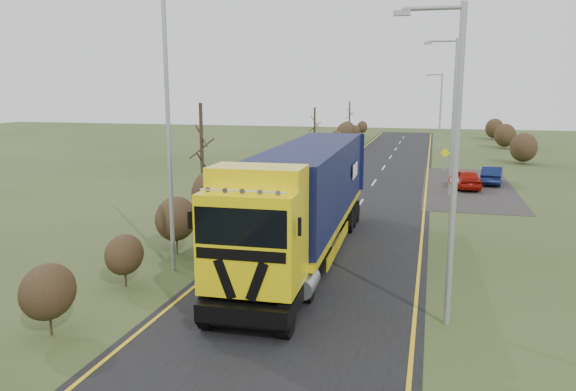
# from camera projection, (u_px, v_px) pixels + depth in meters

# --- Properties ---
(ground) EXTENTS (160.00, 160.00, 0.00)m
(ground) POSITION_uv_depth(u_px,v_px,m) (320.00, 265.00, 21.61)
(ground) COLOR #31431C
(ground) RESTS_ON ground
(road) EXTENTS (8.00, 120.00, 0.02)m
(road) POSITION_uv_depth(u_px,v_px,m) (355.00, 211.00, 31.13)
(road) COLOR black
(road) RESTS_ON ground
(layby) EXTENTS (6.00, 18.00, 0.02)m
(layby) POSITION_uv_depth(u_px,v_px,m) (468.00, 186.00, 39.05)
(layby) COLOR #282624
(layby) RESTS_ON ground
(lane_markings) EXTENTS (7.52, 116.00, 0.01)m
(lane_markings) POSITION_uv_depth(u_px,v_px,m) (355.00, 212.00, 30.83)
(lane_markings) COLOR yellow
(lane_markings) RESTS_ON road
(hedgerow) EXTENTS (2.24, 102.04, 6.05)m
(hedgerow) POSITION_uv_depth(u_px,v_px,m) (240.00, 184.00, 30.29)
(hedgerow) COLOR black
(hedgerow) RESTS_ON ground
(lorry) EXTENTS (3.16, 16.31, 4.53)m
(lorry) POSITION_uv_depth(u_px,v_px,m) (305.00, 195.00, 22.16)
(lorry) COLOR black
(lorry) RESTS_ON ground
(car_red_hatchback) EXTENTS (2.17, 4.18, 1.36)m
(car_red_hatchback) POSITION_uv_depth(u_px,v_px,m) (466.00, 179.00, 38.17)
(car_red_hatchback) COLOR #9F1107
(car_red_hatchback) RESTS_ON ground
(car_blue_sedan) EXTENTS (1.87, 4.02, 1.28)m
(car_blue_sedan) POSITION_uv_depth(u_px,v_px,m) (492.00, 175.00, 39.98)
(car_blue_sedan) COLOR #0B153F
(car_blue_sedan) RESTS_ON ground
(streetlight_near) EXTENTS (1.90, 0.18, 8.92)m
(streetlight_near) POSITION_uv_depth(u_px,v_px,m) (452.00, 155.00, 15.32)
(streetlight_near) COLOR #9DA0A2
(streetlight_near) RESTS_ON ground
(streetlight_mid) EXTENTS (2.06, 0.19, 9.72)m
(streetlight_mid) POSITION_uv_depth(u_px,v_px,m) (451.00, 111.00, 34.70)
(streetlight_mid) COLOR #9DA0A2
(streetlight_mid) RESTS_ON ground
(streetlight_far) EXTENTS (1.79, 0.18, 8.38)m
(streetlight_far) POSITION_uv_depth(u_px,v_px,m) (440.00, 109.00, 61.11)
(streetlight_far) COLOR #9DA0A2
(streetlight_far) RESTS_ON ground
(left_pole) EXTENTS (0.16, 0.16, 9.69)m
(left_pole) POSITION_uv_depth(u_px,v_px,m) (169.00, 141.00, 20.15)
(left_pole) COLOR #9DA0A2
(left_pole) RESTS_ON ground
(speed_sign) EXTENTS (0.61, 0.10, 2.21)m
(speed_sign) POSITION_uv_depth(u_px,v_px,m) (454.00, 187.00, 29.99)
(speed_sign) COLOR #9DA0A2
(speed_sign) RESTS_ON ground
(warning_board) EXTENTS (0.77, 0.11, 2.02)m
(warning_board) POSITION_uv_depth(u_px,v_px,m) (445.00, 158.00, 45.31)
(warning_board) COLOR #9DA0A2
(warning_board) RESTS_ON ground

